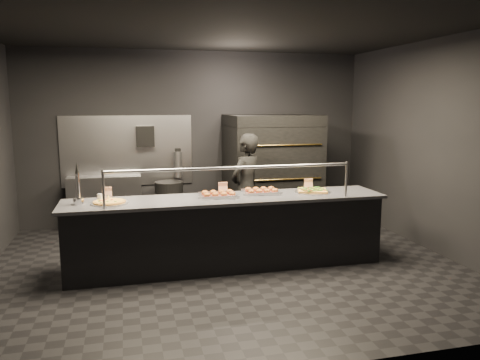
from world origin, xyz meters
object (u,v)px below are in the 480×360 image
(slider_tray_b, at_px, (261,191))
(trash_bin, at_px, (169,205))
(beer_tap, at_px, (78,192))
(prep_shelf, at_px, (105,203))
(service_counter, at_px, (227,232))
(square_pizza, at_px, (312,191))
(worker, at_px, (246,189))
(pizza_oven, at_px, (271,170))
(fire_extinguisher, at_px, (178,164))
(towel_dispenser, at_px, (145,136))
(round_pizza, at_px, (109,202))
(slider_tray_a, at_px, (218,194))

(slider_tray_b, bearing_deg, trash_bin, 118.04)
(beer_tap, height_order, slider_tray_b, beer_tap)
(prep_shelf, bearing_deg, service_counter, -55.41)
(square_pizza, height_order, worker, worker)
(pizza_oven, bearing_deg, worker, -127.45)
(pizza_oven, height_order, square_pizza, pizza_oven)
(pizza_oven, distance_m, fire_extinguisher, 1.63)
(slider_tray_b, xyz_separation_m, worker, (0.01, 0.84, -0.12))
(fire_extinguisher, bearing_deg, worker, -58.66)
(towel_dispenser, xyz_separation_m, worker, (1.41, -1.40, -0.72))
(service_counter, bearing_deg, beer_tap, 179.70)
(service_counter, bearing_deg, worker, 63.03)
(trash_bin, distance_m, worker, 1.59)
(prep_shelf, relative_size, round_pizza, 2.72)
(towel_dispenser, distance_m, square_pizza, 3.19)
(service_counter, xyz_separation_m, round_pizza, (-1.45, -0.02, 0.47))
(pizza_oven, relative_size, fire_extinguisher, 3.78)
(towel_dispenser, relative_size, worker, 0.21)
(slider_tray_a, height_order, worker, worker)
(prep_shelf, height_order, square_pizza, square_pizza)
(service_counter, distance_m, square_pizza, 1.28)
(service_counter, relative_size, slider_tray_a, 7.24)
(slider_tray_b, distance_m, worker, 0.85)
(towel_dispenser, height_order, worker, towel_dispenser)
(prep_shelf, xyz_separation_m, slider_tray_a, (1.50, -2.25, 0.50))
(towel_dispenser, distance_m, worker, 2.11)
(beer_tap, bearing_deg, trash_bin, 59.11)
(slider_tray_b, bearing_deg, pizza_oven, 68.19)
(fire_extinguisher, height_order, beer_tap, beer_tap)
(slider_tray_b, bearing_deg, beer_tap, -176.49)
(service_counter, distance_m, trash_bin, 2.18)
(beer_tap, height_order, slider_tray_a, beer_tap)
(pizza_oven, xyz_separation_m, prep_shelf, (-2.80, 0.42, -0.52))
(pizza_oven, distance_m, towel_dispenser, 2.23)
(towel_dispenser, relative_size, trash_bin, 0.44)
(pizza_oven, distance_m, beer_tap, 3.55)
(fire_extinguisher, distance_m, worker, 1.66)
(prep_shelf, bearing_deg, beer_tap, -94.99)
(fire_extinguisher, distance_m, square_pizza, 2.80)
(service_counter, height_order, towel_dispenser, towel_dispenser)
(slider_tray_b, distance_m, trash_bin, 2.29)
(service_counter, height_order, pizza_oven, pizza_oven)
(square_pizza, relative_size, trash_bin, 0.61)
(beer_tap, xyz_separation_m, trash_bin, (1.26, 2.10, -0.67))
(worker, bearing_deg, beer_tap, -16.89)
(service_counter, xyz_separation_m, fire_extinguisher, (-0.35, 2.40, 0.60))
(prep_shelf, height_order, slider_tray_b, slider_tray_b)
(round_pizza, xyz_separation_m, worker, (1.96, 1.01, -0.10))
(beer_tap, relative_size, slider_tray_b, 0.92)
(slider_tray_b, height_order, worker, worker)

